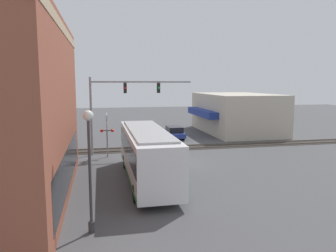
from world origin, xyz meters
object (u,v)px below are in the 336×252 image
object	(u,v)px
streetlamp	(90,161)
pedestrian_near_bus	(185,171)
parked_car_blue	(174,133)
crossing_signal	(107,131)
city_bus	(147,153)

from	to	relation	value
streetlamp	pedestrian_near_bus	distance (m)	8.10
parked_car_blue	streetlamp	bearing A→B (deg)	158.77
crossing_signal	streetlamp	distance (m)	14.55
crossing_signal	parked_car_blue	world-z (taller)	crossing_signal
crossing_signal	pedestrian_near_bus	size ratio (longest dim) A/B	2.09
city_bus	streetlamp	xyz separation A→B (m)	(-6.91, 3.38, 1.25)
crossing_signal	streetlamp	world-z (taller)	streetlamp
streetlamp	parked_car_blue	distance (m)	24.38
crossing_signal	parked_car_blue	bearing A→B (deg)	-43.65
parked_car_blue	city_bus	bearing A→B (deg)	161.01
city_bus	pedestrian_near_bus	world-z (taller)	city_bus
city_bus	streetlamp	world-z (taller)	streetlamp
city_bus	pedestrian_near_bus	size ratio (longest dim) A/B	6.16
pedestrian_near_bus	streetlamp	bearing A→B (deg)	134.38
parked_car_blue	pedestrian_near_bus	xyz separation A→B (m)	(-17.15, 3.21, 0.29)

